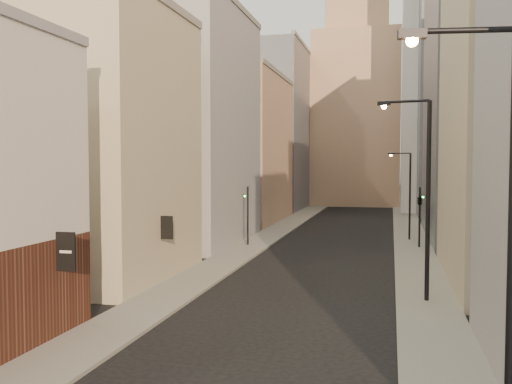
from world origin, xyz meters
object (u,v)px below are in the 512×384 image
at_px(streetlamp_near, 501,226).
at_px(traffic_light_right, 420,202).
at_px(clock_tower, 357,99).
at_px(traffic_light_left, 248,206).
at_px(streetlamp_mid, 423,187).
at_px(white_tower, 432,79).
at_px(streetlamp_far, 408,191).

relative_size(streetlamp_near, traffic_light_right, 1.97).
height_order(clock_tower, traffic_light_left, clock_tower).
relative_size(traffic_light_left, traffic_light_right, 1.00).
bearing_deg(traffic_light_left, streetlamp_mid, 105.30).
bearing_deg(clock_tower, white_tower, -51.84).
bearing_deg(streetlamp_far, traffic_light_right, -66.99).
distance_m(white_tower, streetlamp_far, 34.30).
xyz_separation_m(clock_tower, streetlamp_far, (7.13, -45.02, -13.14)).
xyz_separation_m(streetlamp_far, traffic_light_left, (-13.00, -6.54, -1.08)).
distance_m(white_tower, traffic_light_left, 43.89).
bearing_deg(white_tower, streetlamp_near, -92.44).
distance_m(streetlamp_mid, traffic_light_right, 18.45).
xyz_separation_m(streetlamp_near, traffic_light_right, (-0.04, 34.53, -1.79)).
height_order(streetlamp_far, traffic_light_left, streetlamp_far).
relative_size(white_tower, streetlamp_far, 5.28).
xyz_separation_m(streetlamp_mid, traffic_light_right, (0.74, 18.34, -1.92)).
height_order(streetlamp_near, streetlamp_mid, streetlamp_mid).
xyz_separation_m(traffic_light_left, traffic_light_right, (13.83, 1.90, 0.43)).
xyz_separation_m(white_tower, traffic_light_left, (-16.87, -37.57, -15.20)).
xyz_separation_m(white_tower, streetlamp_far, (-3.87, -31.02, -14.12)).
xyz_separation_m(clock_tower, streetlamp_mid, (7.23, -68.00, -11.88)).
distance_m(clock_tower, traffic_light_left, 53.81).
relative_size(clock_tower, traffic_light_left, 8.98).
height_order(streetlamp_near, streetlamp_far, streetlamp_near).
distance_m(clock_tower, traffic_light_right, 52.16).
height_order(white_tower, traffic_light_left, white_tower).
bearing_deg(traffic_light_right, streetlamp_far, -71.42).
bearing_deg(streetlamp_near, clock_tower, 88.05).
bearing_deg(streetlamp_mid, traffic_light_right, 98.63).
distance_m(clock_tower, streetlamp_far, 47.44).
bearing_deg(clock_tower, streetlamp_far, -81.00).
distance_m(streetlamp_far, traffic_light_right, 4.76).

